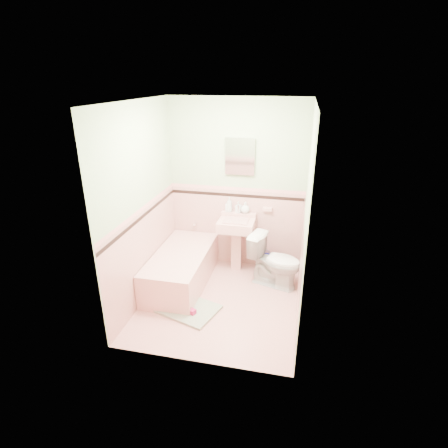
% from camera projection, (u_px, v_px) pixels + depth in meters
% --- Properties ---
extents(floor, '(2.20, 2.20, 0.00)m').
position_uv_depth(floor, '(220.00, 301.00, 4.69)').
color(floor, '#E79F97').
rests_on(floor, ground).
extents(ceiling, '(2.20, 2.20, 0.00)m').
position_uv_depth(ceiling, '(219.00, 101.00, 3.74)').
color(ceiling, white).
rests_on(ceiling, ground).
extents(wall_back, '(2.50, 0.00, 2.50)m').
position_uv_depth(wall_back, '(237.00, 186.00, 5.21)').
color(wall_back, '#F7ECC9').
rests_on(wall_back, ground).
extents(wall_front, '(2.50, 0.00, 2.50)m').
position_uv_depth(wall_front, '(192.00, 254.00, 3.22)').
color(wall_front, '#F7ECC9').
rests_on(wall_front, ground).
extents(wall_left, '(0.00, 2.50, 2.50)m').
position_uv_depth(wall_left, '(141.00, 206.00, 4.41)').
color(wall_left, '#F7ECC9').
rests_on(wall_left, ground).
extents(wall_right, '(0.00, 2.50, 2.50)m').
position_uv_depth(wall_right, '(306.00, 219.00, 4.02)').
color(wall_right, '#F7ECC9').
rests_on(wall_right, ground).
extents(wainscot_back, '(2.00, 0.00, 2.00)m').
position_uv_depth(wainscot_back, '(236.00, 228.00, 5.45)').
color(wainscot_back, '#EAA59C').
rests_on(wainscot_back, ground).
extents(wainscot_front, '(2.00, 0.00, 2.00)m').
position_uv_depth(wainscot_front, '(195.00, 313.00, 3.48)').
color(wainscot_front, '#EAA59C').
rests_on(wainscot_front, ground).
extents(wainscot_left, '(0.00, 2.20, 2.20)m').
position_uv_depth(wainscot_left, '(146.00, 253.00, 4.66)').
color(wainscot_left, '#EAA59C').
rests_on(wainscot_left, ground).
extents(wainscot_right, '(0.00, 2.20, 2.20)m').
position_uv_depth(wainscot_right, '(300.00, 269.00, 4.27)').
color(wainscot_right, '#EAA59C').
rests_on(wainscot_right, ground).
extents(accent_back, '(2.00, 0.00, 2.00)m').
position_uv_depth(accent_back, '(236.00, 195.00, 5.24)').
color(accent_back, black).
rests_on(accent_back, ground).
extents(accent_front, '(2.00, 0.00, 2.00)m').
position_uv_depth(accent_front, '(193.00, 266.00, 3.29)').
color(accent_front, black).
rests_on(accent_front, ground).
extents(accent_left, '(0.00, 2.20, 2.20)m').
position_uv_depth(accent_left, '(143.00, 216.00, 4.46)').
color(accent_left, black).
rests_on(accent_left, ground).
extents(accent_right, '(0.00, 2.20, 2.20)m').
position_uv_depth(accent_right, '(303.00, 230.00, 4.07)').
color(accent_right, black).
rests_on(accent_right, ground).
extents(cap_back, '(2.00, 0.00, 2.00)m').
position_uv_depth(cap_back, '(236.00, 189.00, 5.20)').
color(cap_back, pink).
rests_on(cap_back, ground).
extents(cap_front, '(2.00, 0.00, 2.00)m').
position_uv_depth(cap_front, '(193.00, 256.00, 3.25)').
color(cap_front, pink).
rests_on(cap_front, ground).
extents(cap_left, '(0.00, 2.20, 2.20)m').
position_uv_depth(cap_left, '(142.00, 209.00, 4.42)').
color(cap_left, pink).
rests_on(cap_left, ground).
extents(cap_right, '(0.00, 2.20, 2.20)m').
position_uv_depth(cap_right, '(304.00, 221.00, 4.03)').
color(cap_right, pink).
rests_on(cap_right, ground).
extents(bathtub, '(0.70, 1.50, 0.45)m').
position_uv_depth(bathtub, '(182.00, 269.00, 5.03)').
color(bathtub, '#E2A099').
rests_on(bathtub, floor).
extents(tub_faucet, '(0.04, 0.12, 0.04)m').
position_uv_depth(tub_faucet, '(195.00, 223.00, 5.52)').
color(tub_faucet, silver).
rests_on(tub_faucet, wall_back).
extents(sink, '(0.52, 0.48, 0.81)m').
position_uv_depth(sink, '(236.00, 246.00, 5.30)').
color(sink, '#E2A099').
rests_on(sink, floor).
extents(sink_faucet, '(0.02, 0.02, 0.10)m').
position_uv_depth(sink_faucet, '(238.00, 208.00, 5.22)').
color(sink_faucet, silver).
rests_on(sink_faucet, sink).
extents(medicine_cabinet, '(0.41, 0.04, 0.51)m').
position_uv_depth(medicine_cabinet, '(240.00, 156.00, 5.00)').
color(medicine_cabinet, white).
rests_on(medicine_cabinet, wall_back).
extents(soap_dish, '(0.13, 0.08, 0.04)m').
position_uv_depth(soap_dish, '(267.00, 209.00, 5.19)').
color(soap_dish, '#E2A099').
rests_on(soap_dish, wall_back).
extents(soap_bottle_left, '(0.10, 0.10, 0.22)m').
position_uv_depth(soap_bottle_left, '(229.00, 205.00, 5.27)').
color(soap_bottle_left, '#B2B2B2').
rests_on(soap_bottle_left, sink).
extents(soap_bottle_mid, '(0.09, 0.09, 0.17)m').
position_uv_depth(soap_bottle_mid, '(239.00, 207.00, 5.26)').
color(soap_bottle_mid, '#B2B2B2').
rests_on(soap_bottle_mid, sink).
extents(soap_bottle_right, '(0.13, 0.13, 0.17)m').
position_uv_depth(soap_bottle_right, '(245.00, 208.00, 5.24)').
color(soap_bottle_right, '#B2B2B2').
rests_on(soap_bottle_right, sink).
extents(tube, '(0.04, 0.04, 0.12)m').
position_uv_depth(tube, '(226.00, 208.00, 5.30)').
color(tube, white).
rests_on(tube, sink).
extents(toilet, '(0.81, 0.60, 0.73)m').
position_uv_depth(toilet, '(275.00, 261.00, 4.95)').
color(toilet, white).
rests_on(toilet, floor).
extents(bucket, '(0.27, 0.27, 0.22)m').
position_uv_depth(bucket, '(264.00, 262.00, 5.47)').
color(bucket, '#0B1995').
rests_on(bucket, floor).
extents(bath_mat, '(0.92, 0.75, 0.03)m').
position_uv_depth(bath_mat, '(185.00, 308.00, 4.53)').
color(bath_mat, gray).
rests_on(bath_mat, floor).
extents(shoe, '(0.16, 0.12, 0.06)m').
position_uv_depth(shoe, '(190.00, 311.00, 4.40)').
color(shoe, '#BF1E59').
rests_on(shoe, bath_mat).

